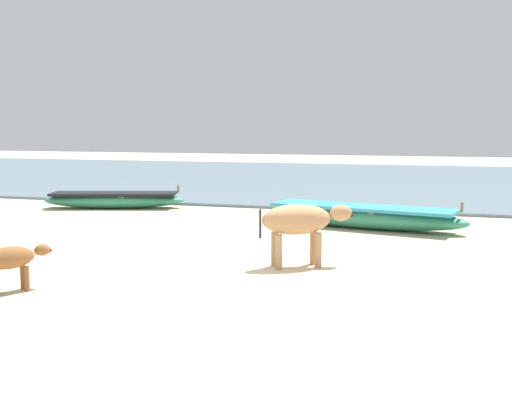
{
  "coord_description": "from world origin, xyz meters",
  "views": [
    {
      "loc": [
        2.8,
        -9.2,
        2.25
      ],
      "look_at": [
        -0.96,
        3.06,
        0.6
      ],
      "focal_mm": 44.67,
      "sensor_mm": 36.0,
      "label": 1
    }
  ],
  "objects_px": {
    "fishing_boat_3": "(362,216)",
    "cow_adult_tan": "(300,222)",
    "calf_far_brown": "(11,259)",
    "fishing_boat_4": "(114,199)"
  },
  "relations": [
    {
      "from": "fishing_boat_3",
      "to": "cow_adult_tan",
      "type": "bearing_deg",
      "value": -84.0
    },
    {
      "from": "cow_adult_tan",
      "to": "calf_far_brown",
      "type": "bearing_deg",
      "value": -171.39
    },
    {
      "from": "fishing_boat_3",
      "to": "calf_far_brown",
      "type": "relative_size",
      "value": 5.31
    },
    {
      "from": "fishing_boat_4",
      "to": "calf_far_brown",
      "type": "bearing_deg",
      "value": -86.28
    },
    {
      "from": "fishing_boat_4",
      "to": "calf_far_brown",
      "type": "height_order",
      "value": "calf_far_brown"
    },
    {
      "from": "fishing_boat_3",
      "to": "cow_adult_tan",
      "type": "height_order",
      "value": "cow_adult_tan"
    },
    {
      "from": "calf_far_brown",
      "to": "fishing_boat_3",
      "type": "bearing_deg",
      "value": 4.38
    },
    {
      "from": "fishing_boat_4",
      "to": "cow_adult_tan",
      "type": "height_order",
      "value": "cow_adult_tan"
    },
    {
      "from": "cow_adult_tan",
      "to": "fishing_boat_4",
      "type": "bearing_deg",
      "value": 109.11
    },
    {
      "from": "fishing_boat_3",
      "to": "fishing_boat_4",
      "type": "relative_size",
      "value": 1.21
    }
  ]
}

